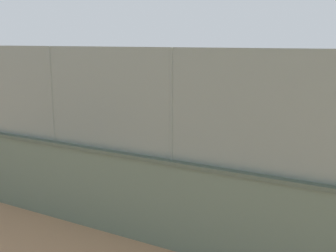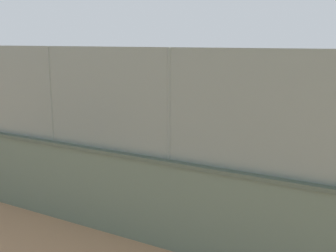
{
  "view_description": "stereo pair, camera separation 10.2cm",
  "coord_description": "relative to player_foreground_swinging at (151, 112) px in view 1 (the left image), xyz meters",
  "views": [
    {
      "loc": [
        -7.22,
        16.48,
        4.13
      ],
      "look_at": [
        -0.45,
        4.37,
        1.24
      ],
      "focal_mm": 44.38,
      "sensor_mm": 36.0,
      "label": 1
    },
    {
      "loc": [
        -7.31,
        16.43,
        4.13
      ],
      "look_at": [
        -0.45,
        4.37,
        1.24
      ],
      "focal_mm": 44.38,
      "sensor_mm": 36.0,
      "label": 2
    }
  ],
  "objects": [
    {
      "name": "player_at_service_line",
      "position": [
        -6.13,
        -0.87,
        0.02
      ],
      "size": [
        1.0,
        0.69,
        1.53
      ],
      "color": "#B2B2B2",
      "rests_on": "ground_plane"
    },
    {
      "name": "fence_panel_on_wall",
      "position": [
        -3.0,
        9.1,
        2.04
      ],
      "size": [
        24.77,
        0.21,
        2.15
      ],
      "color": "gray",
      "rests_on": "perimeter_wall"
    },
    {
      "name": "ground_plane",
      "position": [
        -2.6,
        -0.53,
        -0.88
      ],
      "size": [
        260.0,
        260.0,
        0.0
      ],
      "primitive_type": "plane",
      "color": "tan"
    },
    {
      "name": "perimeter_wall",
      "position": [
        -3.0,
        9.1,
        0.05
      ],
      "size": [
        25.21,
        0.5,
        1.84
      ],
      "color": "slate",
      "rests_on": "ground_plane"
    },
    {
      "name": "sports_ball",
      "position": [
        -1.35,
        1.42,
        -0.82
      ],
      "size": [
        0.11,
        0.11,
        0.11
      ],
      "primitive_type": "sphere",
      "color": "white",
      "rests_on": "ground_plane"
    },
    {
      "name": "player_foreground_swinging",
      "position": [
        0.0,
        0.0,
        0.0
      ],
      "size": [
        1.15,
        0.69,
        1.5
      ],
      "color": "#B2B2B2",
      "rests_on": "ground_plane"
    }
  ]
}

